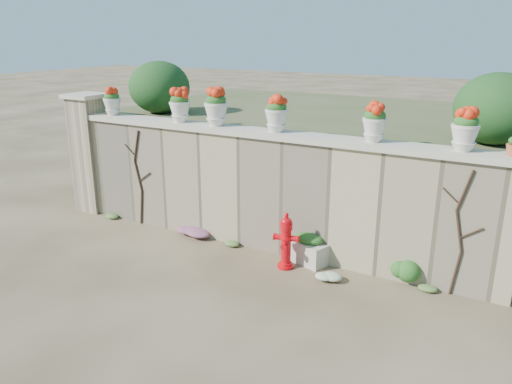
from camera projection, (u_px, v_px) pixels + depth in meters
The scene contains 20 objects.
ground at pixel (208, 289), 7.49m from camera, with size 80.00×80.00×0.00m, color #483924.
stone_wall at pixel (265, 193), 8.68m from camera, with size 8.00×0.40×2.00m, color tan.
wall_cap at pixel (265, 134), 8.36m from camera, with size 8.10×0.52×0.10m, color beige.
gate_pillar at pixel (91, 152), 10.51m from camera, with size 0.72×0.72×2.48m.
raised_fill at pixel (330, 155), 11.35m from camera, with size 9.00×6.00×2.00m, color #384C23.
back_shrub_left at pixel (160, 87), 10.68m from camera, with size 1.30×1.30×1.10m, color #143814.
back_shrub_right at pixel (497, 109), 7.65m from camera, with size 1.30×1.30×1.10m, color #143814.
vine_left at pixel (139, 176), 9.73m from camera, with size 0.60×0.04×1.91m.
vine_right at pixel (460, 232), 7.02m from camera, with size 0.60×0.04×1.91m.
fire_hydrant at pixel (286, 241), 8.02m from camera, with size 0.41×0.29×0.94m.
planter_box at pixel (309, 249), 8.26m from camera, with size 0.71×0.54×0.52m.
green_shrub at pixel (403, 269), 7.55m from camera, with size 0.53×0.48×0.50m, color #1E5119.
magenta_clump at pixel (192, 231), 9.36m from camera, with size 0.84×0.56×0.22m, color #B32390.
white_flowers at pixel (331, 277), 7.67m from camera, with size 0.48×0.38×0.17m, color white.
urn_pot_0 at pixel (112, 102), 9.84m from camera, with size 0.34×0.34×0.54m.
urn_pot_1 at pixel (180, 106), 9.07m from camera, with size 0.38×0.38×0.60m.
urn_pot_2 at pixel (216, 107), 8.70m from camera, with size 0.41×0.41×0.65m.
urn_pot_3 at pixel (277, 114), 8.16m from camera, with size 0.38×0.38×0.60m.
urn_pot_4 at pixel (375, 123), 7.41m from camera, with size 0.37×0.37×0.58m.
urn_pot_5 at pixel (465, 130), 6.83m from camera, with size 0.38×0.38×0.59m.
Camera 1 is at (3.86, -5.51, 3.66)m, focal length 35.00 mm.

